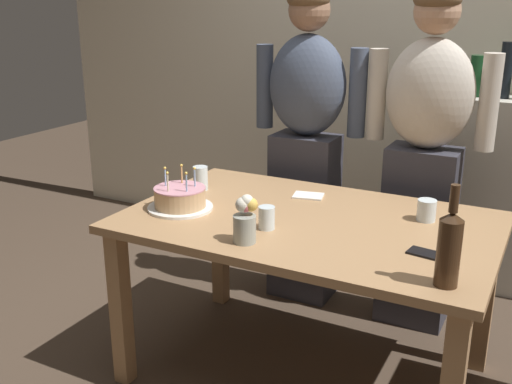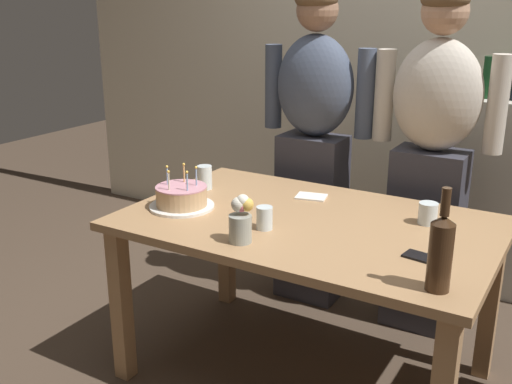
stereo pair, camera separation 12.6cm
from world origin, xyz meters
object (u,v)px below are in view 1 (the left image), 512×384
at_px(flower_vase, 245,219).
at_px(person_man_bearded, 306,144).
at_px(person_woman_cardigan, 424,157).
at_px(water_glass_near, 200,178).
at_px(cell_phone, 429,254).
at_px(napkin_stack, 308,196).
at_px(wine_bottle, 449,247).
at_px(birthday_cake, 180,199).
at_px(water_glass_far, 427,210).
at_px(water_glass_side, 267,218).

relative_size(flower_vase, person_man_bearded, 0.11).
xyz_separation_m(flower_vase, person_woman_cardigan, (0.41, 1.04, 0.04)).
bearing_deg(water_glass_near, cell_phone, -13.48).
bearing_deg(napkin_stack, wine_bottle, -40.35).
bearing_deg(person_woman_cardigan, birthday_cake, 45.50).
distance_m(birthday_cake, person_man_bearded, 0.89).
height_order(cell_phone, person_woman_cardigan, person_woman_cardigan).
xyz_separation_m(birthday_cake, water_glass_near, (-0.07, 0.27, 0.01)).
bearing_deg(person_man_bearded, cell_phone, 134.52).
relative_size(water_glass_near, wine_bottle, 0.34).
bearing_deg(person_woman_cardigan, flower_vase, 68.35).
relative_size(birthday_cake, water_glass_near, 2.50).
distance_m(wine_bottle, flower_vase, 0.73).
bearing_deg(birthday_cake, wine_bottle, -10.27).
height_order(birthday_cake, napkin_stack, birthday_cake).
relative_size(water_glass_near, person_woman_cardigan, 0.07).
bearing_deg(napkin_stack, cell_phone, -32.90).
bearing_deg(flower_vase, cell_phone, 17.02).
bearing_deg(person_woman_cardigan, person_man_bearded, 0.00).
xyz_separation_m(water_glass_far, wine_bottle, (0.18, -0.56, 0.09)).
xyz_separation_m(person_man_bearded, person_woman_cardigan, (0.62, 0.00, 0.00)).
bearing_deg(napkin_stack, person_man_bearded, 114.81).
xyz_separation_m(birthday_cake, flower_vase, (0.42, -0.19, 0.04)).
xyz_separation_m(cell_phone, person_woman_cardigan, (-0.22, 0.85, 0.13)).
xyz_separation_m(water_glass_side, person_man_bearded, (-0.21, 0.89, 0.09)).
xyz_separation_m(birthday_cake, person_man_bearded, (0.22, 0.85, 0.09)).
bearing_deg(birthday_cake, napkin_stack, 44.19).
xyz_separation_m(water_glass_side, flower_vase, (-0.01, -0.16, 0.04)).
bearing_deg(water_glass_near, water_glass_side, -31.36).
xyz_separation_m(cell_phone, person_man_bearded, (-0.84, 0.85, 0.13)).
distance_m(water_glass_far, wine_bottle, 0.59).
relative_size(water_glass_far, cell_phone, 0.61).
bearing_deg(person_man_bearded, water_glass_side, 103.60).
xyz_separation_m(napkin_stack, person_man_bearded, (-0.20, 0.44, 0.13)).
relative_size(water_glass_side, wine_bottle, 0.27).
bearing_deg(cell_phone, water_glass_far, 112.80).
height_order(cell_phone, flower_vase, flower_vase).
distance_m(wine_bottle, napkin_stack, 0.97).
relative_size(birthday_cake, wine_bottle, 0.85).
bearing_deg(flower_vase, napkin_stack, 90.07).
bearing_deg(water_glass_near, flower_vase, -43.14).
distance_m(water_glass_near, person_man_bearded, 0.65).
distance_m(birthday_cake, napkin_stack, 0.59).
bearing_deg(wine_bottle, flower_vase, 178.62).
bearing_deg(birthday_cake, person_man_bearded, 75.61).
relative_size(birthday_cake, water_glass_side, 3.08).
relative_size(birthday_cake, person_man_bearded, 0.17).
xyz_separation_m(flower_vase, person_man_bearded, (-0.21, 1.04, 0.04)).
bearing_deg(water_glass_far, water_glass_side, -144.33).
xyz_separation_m(cell_phone, flower_vase, (-0.63, -0.19, 0.09)).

